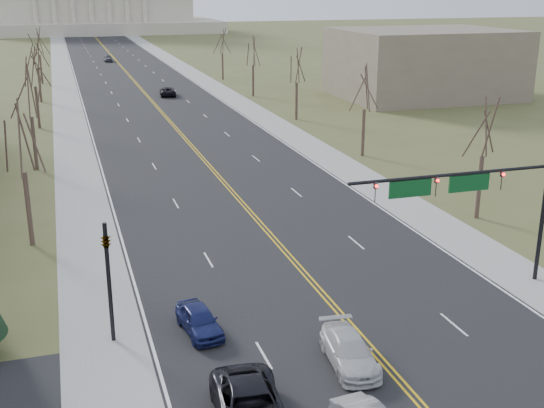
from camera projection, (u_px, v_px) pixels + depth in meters
road at (132, 79)px, 123.69m from camera, size 20.00×380.00×0.01m
cross_road at (402, 383)px, 29.22m from camera, size 120.00×14.00×0.01m
sidewalk_left at (63, 81)px, 120.29m from camera, size 4.00×380.00×0.03m
sidewalk_right at (197, 76)px, 127.10m from camera, size 4.00×380.00×0.03m
center_line at (132, 79)px, 123.69m from camera, size 0.42×380.00×0.01m
edge_line_left at (76, 81)px, 120.91m from camera, size 0.15×380.00×0.01m
edge_line_right at (186, 77)px, 126.47m from camera, size 0.15×380.00×0.01m
signal_mast at (467, 192)px, 36.38m from camera, size 12.12×0.44×7.20m
signal_left at (108, 269)px, 31.63m from camera, size 0.32×0.36×6.00m
tree_r_0 at (485, 130)px, 47.96m from camera, size 3.74×3.74×8.50m
tree_l_0 at (21, 142)px, 42.68m from camera, size 3.96×3.96×9.00m
tree_r_1 at (365, 90)px, 66.13m from camera, size 3.74×3.74×8.50m
tree_l_1 at (29, 95)px, 60.85m from camera, size 3.96×3.96×9.00m
tree_r_2 at (297, 67)px, 84.30m from camera, size 3.74×3.74×8.50m
tree_l_2 at (34, 69)px, 79.01m from camera, size 3.96×3.96×9.00m
tree_r_3 at (253, 53)px, 102.47m from camera, size 3.74×3.74×8.50m
tree_l_3 at (36, 54)px, 97.18m from camera, size 3.96×3.96×9.00m
tree_r_4 at (222, 42)px, 120.63m from camera, size 3.74×3.74×8.50m
tree_l_4 at (38, 43)px, 115.35m from camera, size 3.96×3.96×9.00m
bldg_right_mass at (424, 63)px, 102.63m from camera, size 25.00×20.00×10.00m
car_sb_outer_lead at (251, 408)px, 26.17m from camera, size 3.12×5.90×1.58m
car_sb_inner_second at (349, 351)px, 30.49m from camera, size 2.32×4.78×1.34m
car_sb_outer_second at (199, 320)px, 33.32m from camera, size 2.04×4.05×1.32m
car_far_nb at (168, 91)px, 104.52m from camera, size 2.74×5.12×1.37m
car_far_sb at (108, 58)px, 151.15m from camera, size 1.87×4.48×1.52m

